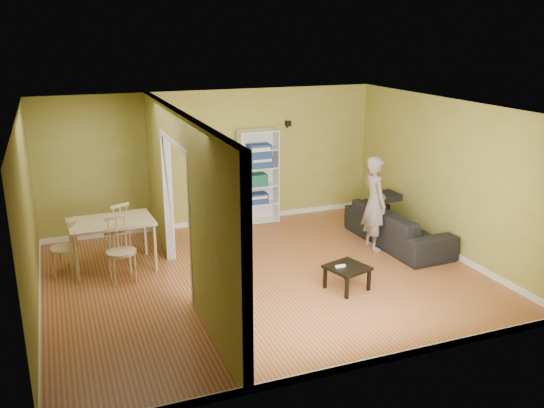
{
  "coord_description": "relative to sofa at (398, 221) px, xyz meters",
  "views": [
    {
      "loc": [
        -2.84,
        -7.67,
        3.67
      ],
      "look_at": [
        0.2,
        0.2,
        1.1
      ],
      "focal_mm": 38.0,
      "sensor_mm": 36.0,
      "label": 1
    }
  ],
  "objects": [
    {
      "name": "dining_table",
      "position": [
        -4.83,
        0.69,
        0.3
      ],
      "size": [
        1.29,
        0.86,
        0.8
      ],
      "rotation": [
        0.0,
        0.0,
        0.05
      ],
      "color": "#D1B786",
      "rests_on": "ground"
    },
    {
      "name": "wall_speaker",
      "position": [
        -1.2,
        2.19,
        1.47
      ],
      "size": [
        0.1,
        0.1,
        0.1
      ],
      "primitive_type": "cube",
      "color": "black",
      "rests_on": "room_shell"
    },
    {
      "name": "chair_near",
      "position": [
        -4.76,
        0.16,
        0.06
      ],
      "size": [
        0.5,
        0.5,
        0.98
      ],
      "primitive_type": null,
      "rotation": [
        0.0,
        0.0,
        0.12
      ],
      "color": "tan",
      "rests_on": "ground"
    },
    {
      "name": "paper_box_teal",
      "position": [
        -1.95,
        2.06,
        0.43
      ],
      "size": [
        0.45,
        0.3,
        0.23
      ],
      "primitive_type": "cube",
      "color": "#107F68",
      "rests_on": "bookshelf"
    },
    {
      "name": "game_controller",
      "position": [
        -1.83,
        -1.33,
        -0.05
      ],
      "size": [
        0.15,
        0.04,
        0.03
      ],
      "primitive_type": "cube",
      "color": "white",
      "rests_on": "coffee_table"
    },
    {
      "name": "chair_left",
      "position": [
        -5.55,
        0.71,
        0.03
      ],
      "size": [
        0.55,
        0.55,
        0.91
      ],
      "primitive_type": null,
      "rotation": [
        0.0,
        0.0,
        -1.95
      ],
      "color": "tan",
      "rests_on": "ground"
    },
    {
      "name": "coffee_table",
      "position": [
        -1.73,
        -1.34,
        -0.12
      ],
      "size": [
        0.54,
        0.54,
        0.36
      ],
      "rotation": [
        0.0,
        0.0,
        0.29
      ],
      "color": "black",
      "rests_on": "ground"
    },
    {
      "name": "paper_box_navy_b",
      "position": [
        -1.84,
        2.06,
        0.79
      ],
      "size": [
        0.45,
        0.3,
        0.23
      ],
      "primitive_type": "cube",
      "color": "navy",
      "rests_on": "bookshelf"
    },
    {
      "name": "sofa",
      "position": [
        0.0,
        0.0,
        0.0
      ],
      "size": [
        2.28,
        1.04,
        0.86
      ],
      "primitive_type": "imported",
      "rotation": [
        0.0,
        0.0,
        1.6
      ],
      "color": "#282828",
      "rests_on": "ground"
    },
    {
      "name": "partition",
      "position": [
        -3.9,
        -0.5,
        0.87
      ],
      "size": [
        0.22,
        5.5,
        2.6
      ],
      "primitive_type": null,
      "color": "#A1A44E",
      "rests_on": "ground"
    },
    {
      "name": "person",
      "position": [
        -0.52,
        -0.04,
        0.54
      ],
      "size": [
        0.73,
        0.59,
        1.93
      ],
      "primitive_type": "imported",
      "rotation": [
        0.0,
        0.0,
        1.51
      ],
      "color": "slate",
      "rests_on": "ground"
    },
    {
      "name": "paper_box_navy_c",
      "position": [
        -1.86,
        2.06,
        1.01
      ],
      "size": [
        0.43,
        0.28,
        0.22
      ],
      "primitive_type": "cube",
      "color": "navy",
      "rests_on": "bookshelf"
    },
    {
      "name": "paper_box_navy_a",
      "position": [
        -1.9,
        2.06,
        0.06
      ],
      "size": [
        0.39,
        0.26,
        0.2
      ],
      "primitive_type": "cube",
      "color": "navy",
      "rests_on": "bookshelf"
    },
    {
      "name": "room_shell",
      "position": [
        -2.7,
        -0.5,
        0.87
      ],
      "size": [
        6.5,
        6.5,
        6.5
      ],
      "color": "#BC7234",
      "rests_on": "ground"
    },
    {
      "name": "bookshelf",
      "position": [
        -1.88,
        2.1,
        0.49
      ],
      "size": [
        0.77,
        0.34,
        1.83
      ],
      "color": "white",
      "rests_on": "ground"
    },
    {
      "name": "chair_far",
      "position": [
        -4.7,
        1.23,
        0.05
      ],
      "size": [
        0.57,
        0.57,
        0.95
      ],
      "primitive_type": null,
      "rotation": [
        0.0,
        0.0,
        3.52
      ],
      "color": "tan",
      "rests_on": "ground"
    }
  ]
}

